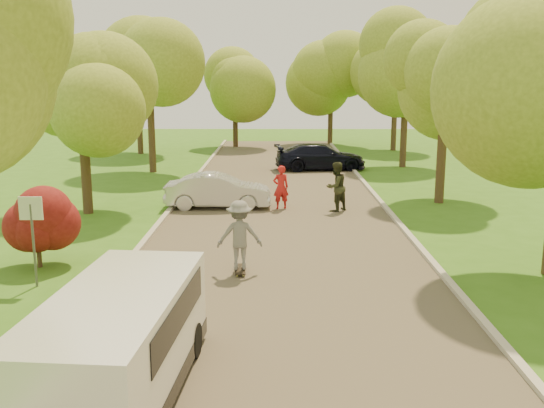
{
  "coord_description": "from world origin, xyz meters",
  "views": [
    {
      "loc": [
        -0.13,
        -9.68,
        4.85
      ],
      "look_at": [
        -0.22,
        7.42,
        1.3
      ],
      "focal_mm": 40.0,
      "sensor_mm": 36.0,
      "label": 1
    }
  ],
  "objects_px": {
    "street_sign": "(32,222)",
    "minivan": "(119,343)",
    "silver_sedan": "(218,191)",
    "longboard": "(240,269)",
    "person_striped": "(281,187)",
    "skateboarder": "(240,235)",
    "dark_sedan": "(320,157)",
    "person_olive": "(336,187)"
  },
  "relations": [
    {
      "from": "silver_sedan",
      "to": "person_striped",
      "type": "height_order",
      "value": "person_striped"
    },
    {
      "from": "minivan",
      "to": "person_olive",
      "type": "xyz_separation_m",
      "value": [
        4.62,
        13.49,
        0.02
      ]
    },
    {
      "from": "street_sign",
      "to": "dark_sedan",
      "type": "bearing_deg",
      "value": 66.71
    },
    {
      "from": "silver_sedan",
      "to": "person_striped",
      "type": "bearing_deg",
      "value": -95.17
    },
    {
      "from": "minivan",
      "to": "street_sign",
      "type": "bearing_deg",
      "value": 127.17
    },
    {
      "from": "person_olive",
      "to": "silver_sedan",
      "type": "bearing_deg",
      "value": -48.64
    },
    {
      "from": "dark_sedan",
      "to": "skateboarder",
      "type": "bearing_deg",
      "value": 162.64
    },
    {
      "from": "dark_sedan",
      "to": "longboard",
      "type": "xyz_separation_m",
      "value": [
        -3.32,
        -17.79,
        -0.61
      ]
    },
    {
      "from": "silver_sedan",
      "to": "dark_sedan",
      "type": "relative_size",
      "value": 0.82
    },
    {
      "from": "skateboarder",
      "to": "person_striped",
      "type": "bearing_deg",
      "value": -103.18
    },
    {
      "from": "skateboarder",
      "to": "dark_sedan",
      "type": "bearing_deg",
      "value": -105.61
    },
    {
      "from": "longboard",
      "to": "person_olive",
      "type": "distance_m",
      "value": 8.03
    },
    {
      "from": "dark_sedan",
      "to": "person_striped",
      "type": "height_order",
      "value": "person_striped"
    },
    {
      "from": "minivan",
      "to": "skateboarder",
      "type": "height_order",
      "value": "skateboarder"
    },
    {
      "from": "street_sign",
      "to": "silver_sedan",
      "type": "distance_m",
      "value": 9.66
    },
    {
      "from": "minivan",
      "to": "silver_sedan",
      "type": "xyz_separation_m",
      "value": [
        0.2,
        14.07,
        -0.25
      ]
    },
    {
      "from": "minivan",
      "to": "longboard",
      "type": "bearing_deg",
      "value": 80.82
    },
    {
      "from": "street_sign",
      "to": "silver_sedan",
      "type": "xyz_separation_m",
      "value": [
        3.5,
        8.95,
        -0.91
      ]
    },
    {
      "from": "dark_sedan",
      "to": "skateboarder",
      "type": "distance_m",
      "value": 18.1
    },
    {
      "from": "minivan",
      "to": "silver_sedan",
      "type": "distance_m",
      "value": 14.07
    },
    {
      "from": "street_sign",
      "to": "skateboarder",
      "type": "bearing_deg",
      "value": 12.13
    },
    {
      "from": "dark_sedan",
      "to": "person_olive",
      "type": "xyz_separation_m",
      "value": [
        -0.18,
        -10.45,
        0.22
      ]
    },
    {
      "from": "silver_sedan",
      "to": "person_olive",
      "type": "xyz_separation_m",
      "value": [
        4.42,
        -0.58,
        0.27
      ]
    },
    {
      "from": "dark_sedan",
      "to": "skateboarder",
      "type": "height_order",
      "value": "skateboarder"
    },
    {
      "from": "silver_sedan",
      "to": "longboard",
      "type": "distance_m",
      "value": 8.05
    },
    {
      "from": "silver_sedan",
      "to": "person_olive",
      "type": "relative_size",
      "value": 2.16
    },
    {
      "from": "minivan",
      "to": "longboard",
      "type": "relative_size",
      "value": 5.14
    },
    {
      "from": "longboard",
      "to": "skateboarder",
      "type": "xyz_separation_m",
      "value": [
        -0.0,
        0.0,
        0.9
      ]
    },
    {
      "from": "silver_sedan",
      "to": "skateboarder",
      "type": "xyz_separation_m",
      "value": [
        1.28,
        -7.93,
        0.34
      ]
    },
    {
      "from": "street_sign",
      "to": "person_striped",
      "type": "xyz_separation_m",
      "value": [
        5.89,
        8.76,
        -0.73
      ]
    },
    {
      "from": "longboard",
      "to": "person_striped",
      "type": "height_order",
      "value": "person_striped"
    },
    {
      "from": "person_striped",
      "to": "person_olive",
      "type": "height_order",
      "value": "person_olive"
    },
    {
      "from": "longboard",
      "to": "person_striped",
      "type": "bearing_deg",
      "value": -103.18
    },
    {
      "from": "street_sign",
      "to": "person_olive",
      "type": "xyz_separation_m",
      "value": [
        7.92,
        8.37,
        -0.64
      ]
    },
    {
      "from": "street_sign",
      "to": "person_olive",
      "type": "height_order",
      "value": "street_sign"
    },
    {
      "from": "silver_sedan",
      "to": "skateboarder",
      "type": "bearing_deg",
      "value": -171.36
    },
    {
      "from": "minivan",
      "to": "person_olive",
      "type": "relative_size",
      "value": 2.57
    },
    {
      "from": "skateboarder",
      "to": "person_striped",
      "type": "relative_size",
      "value": 1.06
    },
    {
      "from": "street_sign",
      "to": "minivan",
      "type": "relative_size",
      "value": 0.46
    },
    {
      "from": "longboard",
      "to": "skateboarder",
      "type": "relative_size",
      "value": 0.52
    },
    {
      "from": "longboard",
      "to": "person_striped",
      "type": "relative_size",
      "value": 0.55
    },
    {
      "from": "person_olive",
      "to": "minivan",
      "type": "bearing_deg",
      "value": 29.95
    }
  ]
}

